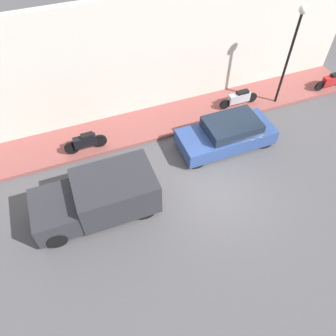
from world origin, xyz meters
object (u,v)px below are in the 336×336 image
(delivery_van, at_px, (98,197))
(streetlamp, at_px, (293,41))
(motorcycle_red, at_px, (332,80))
(scooter_silver, at_px, (239,98))
(motorcycle_black, at_px, (86,142))
(parked_car, at_px, (227,134))

(delivery_van, xyz_separation_m, streetlamp, (3.27, -9.98, 2.57))
(motorcycle_red, bearing_deg, scooter_silver, 85.39)
(motorcycle_black, relative_size, streetlamp, 0.39)
(motorcycle_black, bearing_deg, parked_car, -106.60)
(scooter_silver, height_order, motorcycle_red, motorcycle_red)
(parked_car, distance_m, motorcycle_black, 6.27)
(delivery_van, distance_m, motorcycle_red, 13.73)
(scooter_silver, distance_m, streetlamp, 3.47)
(delivery_van, height_order, scooter_silver, delivery_van)
(delivery_van, relative_size, motorcycle_black, 2.41)
(streetlamp, bearing_deg, motorcycle_red, -90.68)
(parked_car, relative_size, motorcycle_red, 2.16)
(scooter_silver, height_order, streetlamp, streetlamp)
(motorcycle_red, distance_m, streetlamp, 4.40)
(motorcycle_black, xyz_separation_m, streetlamp, (-0.02, -9.80, 2.80))
(streetlamp, bearing_deg, delivery_van, 108.13)
(motorcycle_red, height_order, streetlamp, streetlamp)
(parked_car, distance_m, motorcycle_red, 7.36)
(delivery_van, xyz_separation_m, motorcycle_red, (3.23, -13.34, -0.26))
(parked_car, height_order, delivery_van, delivery_van)
(scooter_silver, bearing_deg, motorcycle_black, 92.74)
(motorcycle_red, bearing_deg, motorcycle_black, 89.76)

